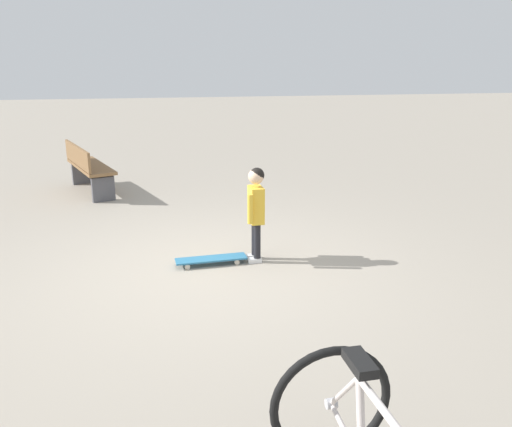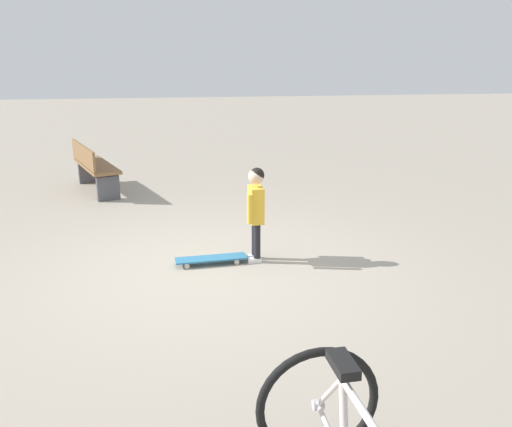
{
  "view_description": "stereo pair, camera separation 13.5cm",
  "coord_description": "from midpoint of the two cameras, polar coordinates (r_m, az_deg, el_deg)",
  "views": [
    {
      "loc": [
        -0.49,
        -5.25,
        2.21
      ],
      "look_at": [
        0.56,
        0.24,
        0.55
      ],
      "focal_mm": 37.33,
      "sensor_mm": 36.0,
      "label": 1
    },
    {
      "loc": [
        -0.36,
        -5.27,
        2.21
      ],
      "look_at": [
        0.56,
        0.24,
        0.55
      ],
      "focal_mm": 37.33,
      "sensor_mm": 36.0,
      "label": 2
    }
  ],
  "objects": [
    {
      "name": "skateboard",
      "position": [
        5.9,
        -5.48,
        -4.89
      ],
      "size": [
        0.79,
        0.24,
        0.07
      ],
      "color": "teal",
      "rests_on": "ground"
    },
    {
      "name": "child_person",
      "position": [
        5.8,
        -0.68,
        1.01
      ],
      "size": [
        0.21,
        0.38,
        1.06
      ],
      "color": "black",
      "rests_on": "ground"
    },
    {
      "name": "ground_plane",
      "position": [
        5.72,
        -5.75,
        -6.26
      ],
      "size": [
        50.0,
        50.0,
        0.0
      ],
      "primitive_type": "plane",
      "color": "#9E9384"
    },
    {
      "name": "street_bench",
      "position": [
        9.34,
        -17.98,
        4.71
      ],
      "size": [
        0.95,
        1.65,
        0.8
      ],
      "color": "brown",
      "rests_on": "ground"
    }
  ]
}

